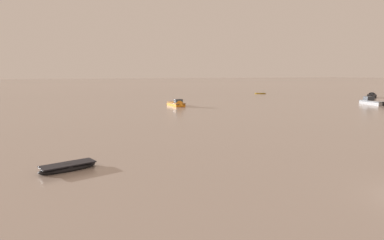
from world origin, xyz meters
The scene contains 5 objects.
motorboat_moored_1 centered at (62.92, 55.53, 0.31)m, with size 6.46×5.84×2.23m.
rowboat_moored_2 centered at (-17.86, 13.99, 0.17)m, with size 4.20×2.48×0.63m.
rowboat_moored_3 centered at (43.51, 81.12, 0.16)m, with size 3.68×3.23×0.58m.
motorboat_moored_3 centered at (4.54, 52.89, 0.33)m, with size 2.43×5.98×2.21m.
motorboat_moored_4 centered at (44.64, 41.16, 0.38)m, with size 3.44×6.98×2.54m.
Camera 1 is at (-18.41, -10.14, 6.75)m, focal length 30.92 mm.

